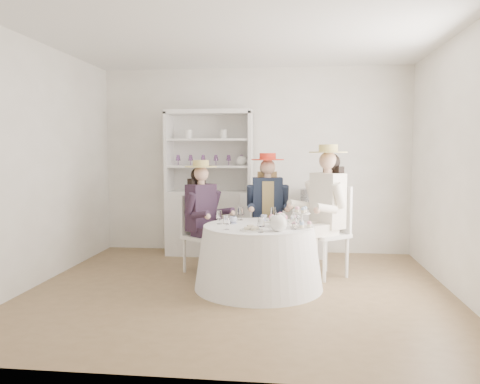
# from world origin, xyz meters

# --- Properties ---
(ground) EXTENTS (4.50, 4.50, 0.00)m
(ground) POSITION_xyz_m (0.00, 0.00, 0.00)
(ground) COLOR brown
(ground) RESTS_ON ground
(ceiling) EXTENTS (4.50, 4.50, 0.00)m
(ceiling) POSITION_xyz_m (0.00, 0.00, 2.70)
(ceiling) COLOR white
(ceiling) RESTS_ON wall_back
(wall_back) EXTENTS (4.50, 0.00, 4.50)m
(wall_back) POSITION_xyz_m (0.00, 2.00, 1.35)
(wall_back) COLOR silver
(wall_back) RESTS_ON ground
(wall_front) EXTENTS (4.50, 0.00, 4.50)m
(wall_front) POSITION_xyz_m (0.00, -2.00, 1.35)
(wall_front) COLOR silver
(wall_front) RESTS_ON ground
(wall_left) EXTENTS (0.00, 4.50, 4.50)m
(wall_left) POSITION_xyz_m (-2.25, 0.00, 1.35)
(wall_left) COLOR silver
(wall_left) RESTS_ON ground
(wall_right) EXTENTS (0.00, 4.50, 4.50)m
(wall_right) POSITION_xyz_m (2.25, 0.00, 1.35)
(wall_right) COLOR silver
(wall_right) RESTS_ON ground
(tea_table) EXTENTS (1.40, 1.40, 0.69)m
(tea_table) POSITION_xyz_m (0.20, 0.11, 0.34)
(tea_table) COLOR white
(tea_table) RESTS_ON ground
(hutch) EXTENTS (1.22, 0.46, 2.07)m
(hutch) POSITION_xyz_m (-0.62, 1.72, 0.74)
(hutch) COLOR silver
(hutch) RESTS_ON ground
(side_table) EXTENTS (0.50, 0.50, 0.68)m
(side_table) POSITION_xyz_m (0.81, 1.75, 0.34)
(side_table) COLOR silver
(side_table) RESTS_ON ground
(hatbox) EXTENTS (0.32, 0.32, 0.28)m
(hatbox) POSITION_xyz_m (0.81, 1.75, 0.82)
(hatbox) COLOR black
(hatbox) RESTS_ON side_table
(guest_left) EXTENTS (0.59, 0.56, 1.38)m
(guest_left) POSITION_xyz_m (-0.53, 0.68, 0.78)
(guest_left) COLOR silver
(guest_left) RESTS_ON ground
(guest_mid) EXTENTS (0.54, 0.56, 1.47)m
(guest_mid) POSITION_xyz_m (0.25, 1.04, 0.83)
(guest_mid) COLOR silver
(guest_mid) RESTS_ON ground
(guest_right) EXTENTS (0.67, 0.65, 1.57)m
(guest_right) POSITION_xyz_m (0.95, 0.65, 0.88)
(guest_right) COLOR silver
(guest_right) RESTS_ON ground
(spare_chair) EXTENTS (0.54, 0.54, 0.94)m
(spare_chair) POSITION_xyz_m (-0.23, 1.46, 0.50)
(spare_chair) COLOR silver
(spare_chair) RESTS_ON ground
(teacup_a) EXTENTS (0.11, 0.11, 0.07)m
(teacup_a) POSITION_xyz_m (-0.09, 0.20, 0.72)
(teacup_a) COLOR white
(teacup_a) RESTS_ON tea_table
(teacup_b) EXTENTS (0.09, 0.09, 0.07)m
(teacup_b) POSITION_xyz_m (0.24, 0.40, 0.72)
(teacup_b) COLOR white
(teacup_b) RESTS_ON tea_table
(teacup_c) EXTENTS (0.12, 0.12, 0.07)m
(teacup_c) POSITION_xyz_m (0.43, 0.30, 0.72)
(teacup_c) COLOR white
(teacup_c) RESTS_ON tea_table
(flower_bowl) EXTENTS (0.21, 0.21, 0.05)m
(flower_bowl) POSITION_xyz_m (0.41, 0.04, 0.71)
(flower_bowl) COLOR white
(flower_bowl) RESTS_ON tea_table
(flower_arrangement) EXTENTS (0.19, 0.19, 0.07)m
(flower_arrangement) POSITION_xyz_m (0.43, 0.09, 0.78)
(flower_arrangement) COLOR pink
(flower_arrangement) RESTS_ON tea_table
(table_teapot) EXTENTS (0.25, 0.18, 0.19)m
(table_teapot) POSITION_xyz_m (0.43, -0.23, 0.77)
(table_teapot) COLOR white
(table_teapot) RESTS_ON tea_table
(sandwich_plate) EXTENTS (0.23, 0.23, 0.05)m
(sandwich_plate) POSITION_xyz_m (0.15, -0.23, 0.70)
(sandwich_plate) COLOR white
(sandwich_plate) RESTS_ON tea_table
(cupcake_stand) EXTENTS (0.23, 0.23, 0.22)m
(cupcake_stand) POSITION_xyz_m (0.66, -0.01, 0.77)
(cupcake_stand) COLOR white
(cupcake_stand) RESTS_ON tea_table
(stemware_set) EXTENTS (0.93, 0.93, 0.15)m
(stemware_set) POSITION_xyz_m (0.20, 0.11, 0.76)
(stemware_set) COLOR white
(stemware_set) RESTS_ON tea_table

